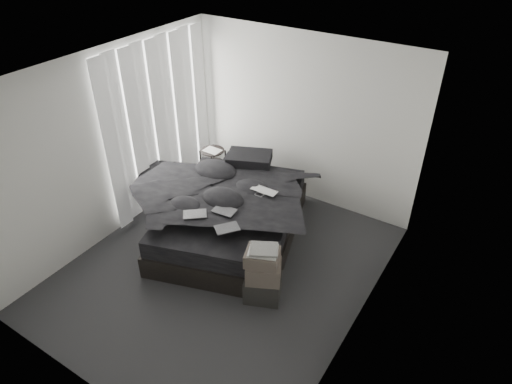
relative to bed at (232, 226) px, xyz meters
The scene contains 25 objects.
floor 0.72m from the bed, 64.52° to the right, with size 3.60×4.20×0.01m, color #2C2C2F.
ceiling 2.54m from the bed, 64.52° to the right, with size 3.60×4.20×0.01m, color white.
wall_back 1.88m from the bed, 78.27° to the left, with size 3.60×0.01×2.60m, color white.
wall_front 2.98m from the bed, 83.67° to the right, with size 3.60×0.01×2.60m, color white.
wall_left 1.99m from the bed, 156.92° to the right, with size 0.01×4.20×2.60m, color white.
wall_right 2.48m from the bed, 16.86° to the right, with size 0.01×4.20×2.60m, color white.
window_left 1.92m from the bed, 169.92° to the left, with size 0.02×2.00×2.30m, color white.
curtain_left 1.83m from the bed, 169.57° to the left, with size 0.06×2.12×2.48m, color white.
bed is the anchor object (origin of this frame).
mattress 0.28m from the bed, ahead, with size 1.67×2.23×0.25m, color black.
duvet 0.54m from the bed, 72.54° to the right, with size 1.70×1.96×0.27m, color black.
pillow_lower 1.01m from the bed, 111.04° to the left, with size 0.69×0.47×0.16m, color black.
pillow_upper 1.07m from the bed, 106.00° to the left, with size 0.65×0.45×0.15m, color black.
laptop 0.81m from the bed, 24.96° to the left, with size 0.37×0.24×0.03m, color silver.
comic_a 0.95m from the bed, 96.98° to the right, with size 0.29×0.19×0.01m, color black.
comic_b 0.82m from the bed, 65.41° to the right, with size 0.29×0.19×0.01m, color black.
comic_c 1.06m from the bed, 58.12° to the right, with size 0.29×0.19×0.01m, color black.
side_stand 1.31m from the bed, 138.10° to the left, with size 0.38×0.38×0.69m, color black.
papers 1.39m from the bed, 138.26° to the left, with size 0.27×0.20×0.01m, color white.
floor_books 0.84m from the bed, 167.72° to the left, with size 0.12×0.18×0.12m, color black.
box_lower 1.29m from the bed, 38.38° to the right, with size 0.43×0.34×0.32m, color black.
box_mid 1.33m from the bed, 38.23° to the right, with size 0.40×0.32×0.24m, color #554B43.
box_upper 1.37m from the bed, 38.75° to the right, with size 0.38×0.31×0.17m, color #554B43.
art_book_white 1.42m from the bed, 38.38° to the right, with size 0.33×0.26×0.03m, color silver.
art_book_snake 1.44m from the bed, 38.23° to the right, with size 0.32×0.25×0.03m, color silver.
Camera 1 is at (2.74, -3.52, 4.16)m, focal length 32.00 mm.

